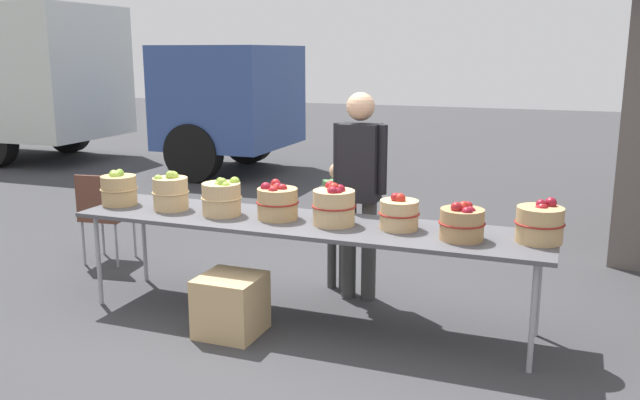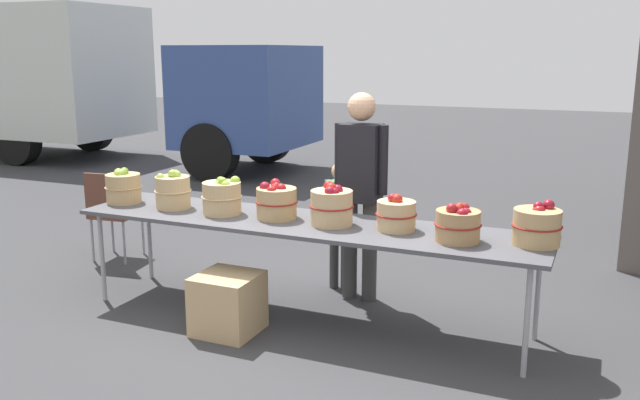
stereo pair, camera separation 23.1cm
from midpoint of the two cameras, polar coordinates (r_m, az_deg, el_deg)
name	(u,v)px [view 2 (the right image)]	position (r m, az deg, el deg)	size (l,w,h in m)	color
ground_plane	(304,318)	(5.12, -0.05, -10.01)	(40.00, 40.00, 0.00)	#38383A
market_table	(304,226)	(4.89, -0.05, -2.21)	(3.50, 0.76, 0.75)	#4C4C51
apple_basket_green_0	(123,187)	(5.67, -15.26, 1.09)	(0.30, 0.30, 0.29)	tan
apple_basket_green_1	(173,190)	(5.38, -11.19, 0.81)	(0.29, 0.29, 0.31)	tan
apple_basket_green_2	(222,197)	(5.12, -7.03, 0.26)	(0.31, 0.31, 0.29)	tan
apple_basket_red_0	(276,201)	(4.96, -2.40, -0.13)	(0.32, 0.32, 0.28)	tan
apple_basket_red_1	(332,206)	(4.77, 2.39, -0.49)	(0.32, 0.32, 0.31)	tan
apple_basket_red_2	(396,214)	(4.68, 7.89, -1.21)	(0.29, 0.29, 0.26)	tan
apple_basket_red_3	(458,224)	(4.47, 13.10, -2.00)	(0.31, 0.31, 0.26)	#A87F51
apple_basket_red_4	(537,226)	(4.53, 19.34, -2.10)	(0.32, 0.32, 0.29)	tan
vendor_adult	(361,180)	(5.26, 4.73, 1.68)	(0.44, 0.22, 1.66)	#3F3F3F
child_customer	(340,216)	(5.55, 2.90, -1.33)	(0.28, 0.17, 1.08)	#3F3F3F
box_truck	(73,78)	(13.17, -19.75, 9.74)	(7.74, 2.32, 2.75)	silver
folding_chair	(112,208)	(6.61, -16.29, -0.69)	(0.45, 0.45, 0.86)	brown
produce_crate	(228,303)	(4.85, -6.46, -8.72)	(0.42, 0.42, 0.42)	tan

